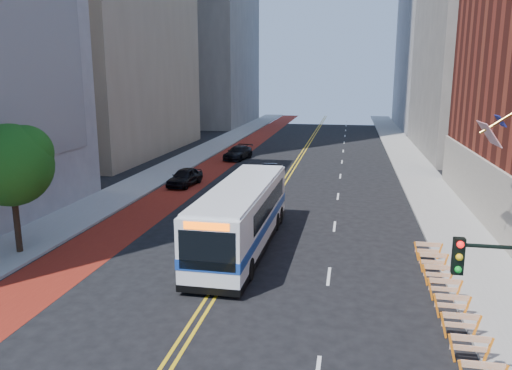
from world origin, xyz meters
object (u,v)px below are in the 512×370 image
Objects in this scene: street_tree at (12,162)px; car_a at (185,177)px; car_b at (270,171)px; traffic_signal at (501,298)px; car_c at (238,153)px; transit_bus at (242,215)px.

street_tree reaches higher than car_a.
street_tree reaches higher than car_b.
traffic_signal is 32.32m from car_a.
car_a reaches higher than car_b.
car_a is 1.11× the size of car_b.
street_tree is 24.18m from car_b.
street_tree is at bearing -88.85° from car_c.
street_tree reaches higher than traffic_signal.
car_a is 14.18m from car_c.
car_c reaches higher than car_b.
traffic_signal reaches higher than car_a.
street_tree is 0.52× the size of transit_bus.
street_tree reaches higher than car_c.
car_b is 0.79× the size of car_c.
car_a is at bearing -86.45° from car_c.
car_b is at bearing -52.87° from car_c.
street_tree is 1.33× the size of car_c.
street_tree is 1.32× the size of traffic_signal.
traffic_signal is 44.22m from car_c.
car_c is (-5.16, 9.82, 0.08)m from car_b.
transit_bus is 18.75m from car_b.
street_tree is 12.06m from transit_bus.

